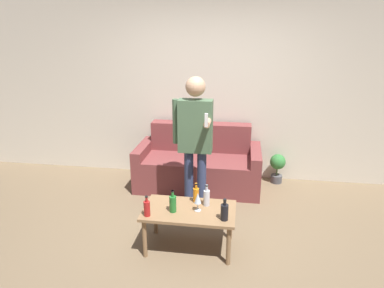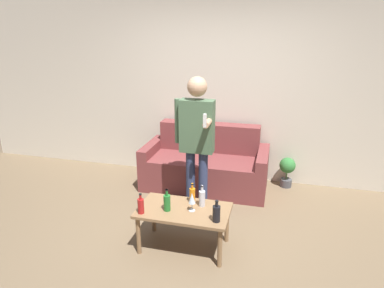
{
  "view_description": "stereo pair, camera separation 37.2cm",
  "coord_description": "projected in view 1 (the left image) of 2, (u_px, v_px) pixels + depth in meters",
  "views": [
    {
      "loc": [
        0.44,
        -2.93,
        2.14
      ],
      "look_at": [
        -0.08,
        0.57,
        0.95
      ],
      "focal_mm": 32.0,
      "sensor_mm": 36.0,
      "label": 1
    },
    {
      "loc": [
        0.81,
        -2.85,
        2.14
      ],
      "look_at": [
        -0.08,
        0.57,
        0.95
      ],
      "focal_mm": 32.0,
      "sensor_mm": 36.0,
      "label": 2
    }
  ],
  "objects": [
    {
      "name": "wall_back",
      "position": [
        212.0,
        87.0,
        4.91
      ],
      "size": [
        8.0,
        0.06,
        2.7
      ],
      "color": "beige",
      "rests_on": "ground_plane"
    },
    {
      "name": "coffee_table",
      "position": [
        189.0,
        214.0,
        3.41
      ],
      "size": [
        0.92,
        0.52,
        0.44
      ],
      "color": "#8E6B47",
      "rests_on": "ground_plane"
    },
    {
      "name": "couch",
      "position": [
        199.0,
        165.0,
        4.85
      ],
      "size": [
        1.71,
        0.8,
        0.86
      ],
      "color": "brown",
      "rests_on": "ground_plane"
    },
    {
      "name": "wine_glass_near",
      "position": [
        198.0,
        199.0,
        3.33
      ],
      "size": [
        0.07,
        0.07,
        0.19
      ],
      "color": "silver",
      "rests_on": "coffee_table"
    },
    {
      "name": "ground_plane",
      "position": [
        191.0,
        250.0,
        3.49
      ],
      "size": [
        16.0,
        16.0,
        0.0
      ],
      "primitive_type": "plane",
      "color": "#756047"
    },
    {
      "name": "potted_plant",
      "position": [
        277.0,
        165.0,
        4.95
      ],
      "size": [
        0.22,
        0.22,
        0.43
      ],
      "color": "#4C4C51",
      "rests_on": "ground_plane"
    },
    {
      "name": "person_standing_front",
      "position": [
        195.0,
        136.0,
        3.88
      ],
      "size": [
        0.45,
        0.42,
        1.66
      ],
      "color": "navy",
      "rests_on": "ground_plane"
    },
    {
      "name": "bottle_green",
      "position": [
        147.0,
        208.0,
        3.26
      ],
      "size": [
        0.06,
        0.06,
        0.21
      ],
      "color": "#B21E1E",
      "rests_on": "coffee_table"
    },
    {
      "name": "bottle_red",
      "position": [
        173.0,
        203.0,
        3.33
      ],
      "size": [
        0.07,
        0.07,
        0.23
      ],
      "color": "#23752D",
      "rests_on": "coffee_table"
    },
    {
      "name": "bottle_orange",
      "position": [
        207.0,
        197.0,
        3.45
      ],
      "size": [
        0.06,
        0.06,
        0.23
      ],
      "color": "silver",
      "rests_on": "coffee_table"
    },
    {
      "name": "bottle_yellow",
      "position": [
        196.0,
        195.0,
        3.52
      ],
      "size": [
        0.06,
        0.06,
        0.21
      ],
      "color": "orange",
      "rests_on": "coffee_table"
    },
    {
      "name": "bottle_dark",
      "position": [
        224.0,
        212.0,
        3.19
      ],
      "size": [
        0.07,
        0.07,
        0.22
      ],
      "color": "black",
      "rests_on": "coffee_table"
    }
  ]
}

